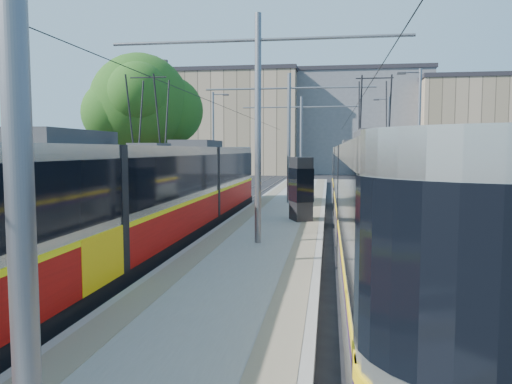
# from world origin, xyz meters

# --- Properties ---
(ground) EXTENTS (160.00, 160.00, 0.00)m
(ground) POSITION_xyz_m (0.00, 0.00, 0.00)
(ground) COLOR black
(ground) RESTS_ON ground
(platform) EXTENTS (4.00, 50.00, 0.30)m
(platform) POSITION_xyz_m (0.00, 17.00, 0.15)
(platform) COLOR gray
(platform) RESTS_ON ground
(tactile_strip_left) EXTENTS (0.70, 50.00, 0.01)m
(tactile_strip_left) POSITION_xyz_m (-1.45, 17.00, 0.30)
(tactile_strip_left) COLOR gray
(tactile_strip_left) RESTS_ON platform
(tactile_strip_right) EXTENTS (0.70, 50.00, 0.01)m
(tactile_strip_right) POSITION_xyz_m (1.45, 17.00, 0.30)
(tactile_strip_right) COLOR gray
(tactile_strip_right) RESTS_ON platform
(rails) EXTENTS (8.71, 70.00, 0.03)m
(rails) POSITION_xyz_m (0.00, 17.00, 0.02)
(rails) COLOR gray
(rails) RESTS_ON ground
(tram_left) EXTENTS (2.43, 29.24, 5.50)m
(tram_left) POSITION_xyz_m (-3.60, 8.31, 1.71)
(tram_left) COLOR black
(tram_left) RESTS_ON ground
(tram_right) EXTENTS (2.43, 27.77, 5.50)m
(tram_right) POSITION_xyz_m (3.60, 9.52, 1.86)
(tram_right) COLOR black
(tram_right) RESTS_ON ground
(catenary) EXTENTS (9.20, 70.00, 7.00)m
(catenary) POSITION_xyz_m (0.00, 14.15, 4.52)
(catenary) COLOR slate
(catenary) RESTS_ON platform
(street_lamps) EXTENTS (15.18, 38.22, 8.00)m
(street_lamps) POSITION_xyz_m (-0.00, 21.00, 4.18)
(street_lamps) COLOR slate
(street_lamps) RESTS_ON ground
(shelter) EXTENTS (1.10, 1.35, 2.59)m
(shelter) POSITION_xyz_m (1.05, 13.13, 1.66)
(shelter) COLOR black
(shelter) RESTS_ON platform
(tree) EXTENTS (5.55, 5.13, 8.06)m
(tree) POSITION_xyz_m (-7.07, 17.54, 5.45)
(tree) COLOR #382314
(tree) RESTS_ON ground
(building_left) EXTENTS (16.32, 12.24, 13.52)m
(building_left) POSITION_xyz_m (-10.00, 60.00, 6.77)
(building_left) COLOR tan
(building_left) RESTS_ON ground
(building_centre) EXTENTS (18.36, 14.28, 13.73)m
(building_centre) POSITION_xyz_m (6.00, 64.00, 6.87)
(building_centre) COLOR slate
(building_centre) RESTS_ON ground
(building_right) EXTENTS (14.28, 10.20, 11.99)m
(building_right) POSITION_xyz_m (20.00, 58.00, 6.00)
(building_right) COLOR tan
(building_right) RESTS_ON ground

